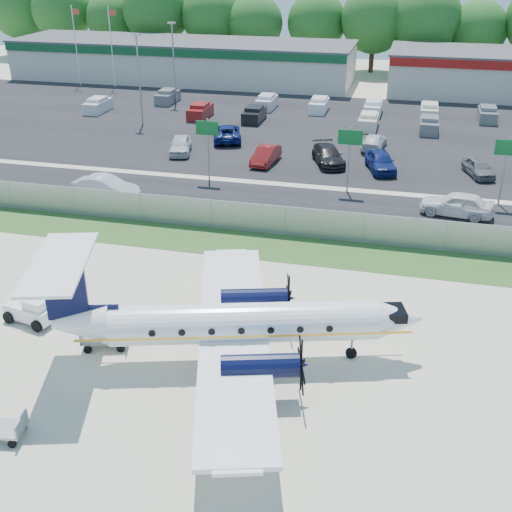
% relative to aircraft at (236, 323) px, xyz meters
% --- Properties ---
extents(ground, '(170.00, 170.00, 0.00)m').
position_rel_aircraft_xyz_m(ground, '(-0.59, 0.23, -2.03)').
color(ground, beige).
rests_on(ground, ground).
extents(grass_verge, '(170.00, 4.00, 0.02)m').
position_rel_aircraft_xyz_m(grass_verge, '(-0.59, 12.23, -2.02)').
color(grass_verge, '#2D561E').
rests_on(grass_verge, ground).
extents(access_road, '(170.00, 8.00, 0.02)m').
position_rel_aircraft_xyz_m(access_road, '(-0.59, 19.23, -2.02)').
color(access_road, black).
rests_on(access_road, ground).
extents(parking_lot, '(170.00, 32.00, 0.02)m').
position_rel_aircraft_xyz_m(parking_lot, '(-0.59, 40.23, -2.02)').
color(parking_lot, black).
rests_on(parking_lot, ground).
extents(perimeter_fence, '(120.00, 0.06, 1.99)m').
position_rel_aircraft_xyz_m(perimeter_fence, '(-0.59, 14.23, -1.03)').
color(perimeter_fence, gray).
rests_on(perimeter_fence, ground).
extents(building_west, '(46.40, 12.40, 5.24)m').
position_rel_aircraft_xyz_m(building_west, '(-24.59, 62.21, 0.60)').
color(building_west, beige).
rests_on(building_west, ground).
extents(sign_left, '(1.80, 0.26, 5.00)m').
position_rel_aircraft_xyz_m(sign_left, '(-8.59, 23.13, 1.58)').
color(sign_left, gray).
rests_on(sign_left, ground).
extents(sign_mid, '(1.80, 0.26, 5.00)m').
position_rel_aircraft_xyz_m(sign_mid, '(2.41, 23.13, 1.58)').
color(sign_mid, gray).
rests_on(sign_mid, ground).
extents(sign_right, '(1.80, 0.26, 5.00)m').
position_rel_aircraft_xyz_m(sign_right, '(13.41, 23.13, 1.58)').
color(sign_right, gray).
rests_on(sign_right, ground).
extents(flagpole_west, '(1.06, 0.12, 10.00)m').
position_rel_aircraft_xyz_m(flagpole_west, '(-36.51, 55.23, 3.61)').
color(flagpole_west, white).
rests_on(flagpole_west, ground).
extents(flagpole_east, '(1.06, 0.12, 10.00)m').
position_rel_aircraft_xyz_m(flagpole_east, '(-31.51, 55.23, 3.61)').
color(flagpole_east, white).
rests_on(flagpole_east, ground).
extents(light_pole_nw, '(0.90, 0.35, 9.09)m').
position_rel_aircraft_xyz_m(light_pole_nw, '(-20.59, 38.23, 3.20)').
color(light_pole_nw, gray).
rests_on(light_pole_nw, ground).
extents(light_pole_sw, '(0.90, 0.35, 9.09)m').
position_rel_aircraft_xyz_m(light_pole_sw, '(-20.59, 48.23, 3.20)').
color(light_pole_sw, gray).
rests_on(light_pole_sw, ground).
extents(tree_line, '(112.00, 6.00, 14.00)m').
position_rel_aircraft_xyz_m(tree_line, '(-0.59, 74.23, -2.03)').
color(tree_line, '#1E5B1A').
rests_on(tree_line, ground).
extents(aircraft, '(17.18, 16.77, 5.25)m').
position_rel_aircraft_xyz_m(aircraft, '(0.00, 0.00, 0.00)').
color(aircraft, white).
rests_on(aircraft, ground).
extents(pushback_tug, '(2.83, 2.30, 1.39)m').
position_rel_aircraft_xyz_m(pushback_tug, '(-10.74, 1.03, -1.36)').
color(pushback_tug, white).
rests_on(pushback_tug, ground).
extents(baggage_cart_near, '(2.01, 1.40, 0.97)m').
position_rel_aircraft_xyz_m(baggage_cart_near, '(-7.48, -6.99, -1.58)').
color(baggage_cart_near, gray).
rests_on(baggage_cart_near, ground).
extents(baggage_cart_far, '(2.45, 1.88, 1.13)m').
position_rel_aircraft_xyz_m(baggage_cart_far, '(-6.31, -0.24, -1.50)').
color(baggage_cart_far, gray).
rests_on(baggage_cart_far, ground).
extents(cone_starboard_wing, '(0.42, 0.42, 0.59)m').
position_rel_aircraft_xyz_m(cone_starboard_wing, '(-2.54, 15.04, -1.75)').
color(cone_starboard_wing, orange).
rests_on(cone_starboard_wing, ground).
extents(road_car_west, '(5.16, 2.30, 1.65)m').
position_rel_aircraft_xyz_m(road_car_west, '(-14.84, 17.67, -2.03)').
color(road_car_west, silver).
rests_on(road_car_west, ground).
extents(road_car_mid, '(5.17, 2.64, 1.68)m').
position_rel_aircraft_xyz_m(road_car_mid, '(10.31, 20.36, -2.03)').
color(road_car_mid, silver).
rests_on(road_car_mid, ground).
extents(parked_car_a, '(2.90, 4.84, 1.54)m').
position_rel_aircraft_xyz_m(parked_car_a, '(-13.30, 29.61, -2.03)').
color(parked_car_a, silver).
rests_on(parked_car_a, ground).
extents(parked_car_b, '(1.95, 4.59, 1.47)m').
position_rel_aircraft_xyz_m(parked_car_b, '(-5.17, 28.54, -2.03)').
color(parked_car_b, maroon).
rests_on(parked_car_b, ground).
extents(parked_car_c, '(3.85, 5.67, 1.52)m').
position_rel_aircraft_xyz_m(parked_car_c, '(0.06, 29.63, -2.03)').
color(parked_car_c, black).
rests_on(parked_car_c, ground).
extents(parked_car_d, '(3.27, 5.20, 1.65)m').
position_rel_aircraft_xyz_m(parked_car_d, '(4.52, 28.92, -2.03)').
color(parked_car_d, navy).
rests_on(parked_car_d, ground).
extents(parked_car_e, '(2.84, 4.42, 1.40)m').
position_rel_aircraft_xyz_m(parked_car_e, '(12.35, 29.48, -2.03)').
color(parked_car_e, '#595B5E').
rests_on(parked_car_e, ground).
extents(parked_car_f, '(4.13, 6.07, 1.54)m').
position_rel_aircraft_xyz_m(parked_car_f, '(-10.40, 34.57, -2.03)').
color(parked_car_f, navy).
rests_on(parked_car_f, ground).
extents(parked_car_g, '(2.33, 4.83, 1.36)m').
position_rel_aircraft_xyz_m(parked_car_g, '(3.50, 35.15, -2.03)').
color(parked_car_g, silver).
rests_on(parked_car_g, ground).
extents(far_parking_rows, '(56.00, 10.00, 1.60)m').
position_rel_aircraft_xyz_m(far_parking_rows, '(-0.59, 45.23, -2.03)').
color(far_parking_rows, gray).
rests_on(far_parking_rows, ground).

